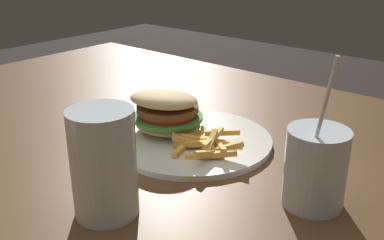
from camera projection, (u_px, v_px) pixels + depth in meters
name	position (u px, v px, depth m)	size (l,w,h in m)	color
meal_plate_near	(179.00, 125.00, 0.80)	(0.28, 0.28, 0.10)	silver
beer_glass	(104.00, 167.00, 0.57)	(0.08, 0.08, 0.14)	silver
juice_glass	(315.00, 172.00, 0.60)	(0.08, 0.08, 0.21)	silver
spoon	(99.00, 170.00, 0.69)	(0.18, 0.08, 0.02)	silver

